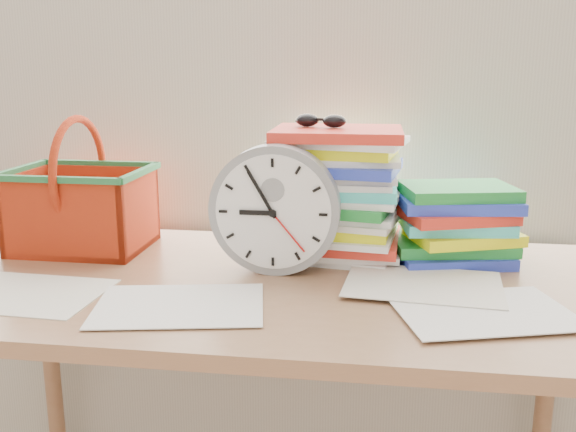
% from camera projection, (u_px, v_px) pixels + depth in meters
% --- Properties ---
extents(curtain, '(2.40, 0.01, 2.50)m').
position_uv_depth(curtain, '(289.00, 9.00, 1.53)').
color(curtain, beige).
rests_on(curtain, room_shell).
extents(desk, '(1.40, 0.70, 0.75)m').
position_uv_depth(desk, '(263.00, 314.00, 1.31)').
color(desk, '#916443').
rests_on(desk, ground).
extents(paper_stack, '(0.32, 0.27, 0.29)m').
position_uv_depth(paper_stack, '(334.00, 193.00, 1.42)').
color(paper_stack, white).
rests_on(paper_stack, desk).
extents(clock, '(0.27, 0.05, 0.27)m').
position_uv_depth(clock, '(275.00, 210.00, 1.31)').
color(clock, gray).
rests_on(clock, desk).
extents(sunglasses, '(0.15, 0.14, 0.03)m').
position_uv_depth(sunglasses, '(321.00, 121.00, 1.40)').
color(sunglasses, black).
rests_on(sunglasses, paper_stack).
extents(book_stack, '(0.33, 0.28, 0.17)m').
position_uv_depth(book_stack, '(455.00, 224.00, 1.39)').
color(book_stack, white).
rests_on(book_stack, desk).
extents(basket, '(0.30, 0.24, 0.30)m').
position_uv_depth(basket, '(81.00, 185.00, 1.48)').
color(basket, red).
rests_on(basket, desk).
extents(scattered_papers, '(1.26, 0.42, 0.02)m').
position_uv_depth(scattered_papers, '(263.00, 276.00, 1.29)').
color(scattered_papers, white).
rests_on(scattered_papers, desk).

